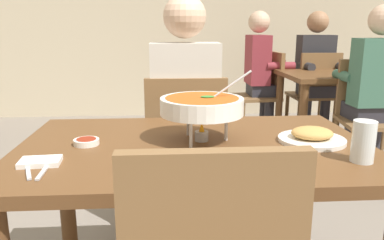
% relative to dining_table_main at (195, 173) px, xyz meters
% --- Properties ---
extents(dining_table_main, '(1.25, 0.82, 0.74)m').
position_rel_dining_table_main_xyz_m(dining_table_main, '(0.00, 0.00, 0.00)').
color(dining_table_main, brown).
rests_on(dining_table_main, ground_plane).
extents(chair_diner_main, '(0.44, 0.44, 0.90)m').
position_rel_dining_table_main_xyz_m(chair_diner_main, '(-0.00, 0.69, -0.12)').
color(chair_diner_main, brown).
rests_on(chair_diner_main, ground_plane).
extents(diner_main, '(0.40, 0.45, 1.31)m').
position_rel_dining_table_main_xyz_m(diner_main, '(0.00, 0.73, 0.12)').
color(diner_main, '#2D2D38').
rests_on(diner_main, ground_plane).
extents(curry_bowl, '(0.33, 0.30, 0.26)m').
position_rel_dining_table_main_xyz_m(curry_bowl, '(0.03, 0.03, 0.24)').
color(curry_bowl, silver).
rests_on(curry_bowl, dining_table_main).
extents(rice_plate, '(0.24, 0.24, 0.06)m').
position_rel_dining_table_main_xyz_m(rice_plate, '(0.10, -0.25, 0.13)').
color(rice_plate, white).
rests_on(rice_plate, dining_table_main).
extents(appetizer_plate, '(0.24, 0.24, 0.06)m').
position_rel_dining_table_main_xyz_m(appetizer_plate, '(0.43, -0.01, 0.13)').
color(appetizer_plate, white).
rests_on(appetizer_plate, dining_table_main).
extents(sauce_dish, '(0.09, 0.09, 0.02)m').
position_rel_dining_table_main_xyz_m(sauce_dish, '(-0.38, 0.01, 0.12)').
color(sauce_dish, white).
rests_on(sauce_dish, dining_table_main).
extents(napkin_folded, '(0.13, 0.09, 0.02)m').
position_rel_dining_table_main_xyz_m(napkin_folded, '(-0.49, -0.18, 0.12)').
color(napkin_folded, white).
rests_on(napkin_folded, dining_table_main).
extents(fork_utensil, '(0.07, 0.16, 0.01)m').
position_rel_dining_table_main_xyz_m(fork_utensil, '(-0.51, -0.23, 0.12)').
color(fork_utensil, silver).
rests_on(fork_utensil, dining_table_main).
extents(spoon_utensil, '(0.02, 0.17, 0.01)m').
position_rel_dining_table_main_xyz_m(spoon_utensil, '(-0.46, -0.23, 0.12)').
color(spoon_utensil, silver).
rests_on(spoon_utensil, dining_table_main).
extents(drink_glass, '(0.07, 0.07, 0.13)m').
position_rel_dining_table_main_xyz_m(drink_glass, '(0.50, -0.22, 0.17)').
color(drink_glass, silver).
rests_on(drink_glass, dining_table_main).
extents(dining_table_far, '(1.00, 0.80, 0.74)m').
position_rel_dining_table_main_xyz_m(dining_table_far, '(1.48, 2.05, -0.02)').
color(dining_table_far, brown).
rests_on(dining_table_far, ground_plane).
extents(chair_bg_left, '(0.45, 0.45, 0.90)m').
position_rel_dining_table_main_xyz_m(chair_bg_left, '(1.45, 2.52, -0.12)').
color(chair_bg_left, brown).
rests_on(chair_bg_left, ground_plane).
extents(chair_bg_middle, '(0.49, 0.49, 0.90)m').
position_rel_dining_table_main_xyz_m(chair_bg_middle, '(0.92, 2.58, -0.12)').
color(chair_bg_middle, brown).
rests_on(chair_bg_middle, ground_plane).
extents(chair_bg_right, '(0.49, 0.49, 0.90)m').
position_rel_dining_table_main_xyz_m(chair_bg_right, '(1.48, 1.52, -0.12)').
color(chair_bg_right, brown).
rests_on(chair_bg_right, ground_plane).
extents(patron_bg_left, '(0.40, 0.45, 1.31)m').
position_rel_dining_table_main_xyz_m(patron_bg_left, '(1.46, 2.58, 0.12)').
color(patron_bg_left, '#2D2D38').
rests_on(patron_bg_left, ground_plane).
extents(patron_bg_middle, '(0.45, 0.40, 1.31)m').
position_rel_dining_table_main_xyz_m(patron_bg_middle, '(0.89, 2.61, 0.12)').
color(patron_bg_middle, '#2D2D38').
rests_on(patron_bg_middle, ground_plane).
extents(patron_bg_right, '(0.40, 0.45, 1.31)m').
position_rel_dining_table_main_xyz_m(patron_bg_right, '(1.47, 1.46, 0.12)').
color(patron_bg_right, '#2D2D38').
rests_on(patron_bg_right, ground_plane).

